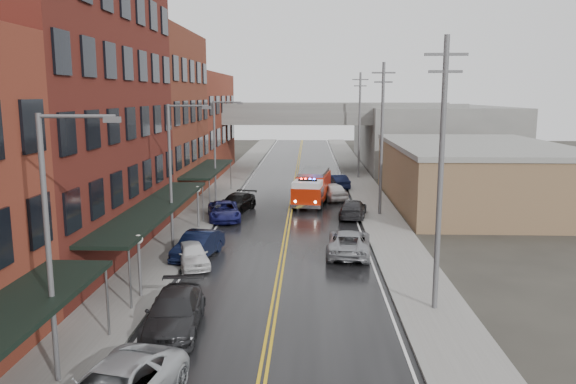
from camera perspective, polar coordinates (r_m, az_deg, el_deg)
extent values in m
cube|color=black|center=(40.27, -0.08, -3.84)|extent=(11.00, 160.00, 0.02)
cube|color=slate|center=(41.18, -10.31, -3.60)|extent=(3.00, 160.00, 0.15)
cube|color=slate|center=(40.63, 10.28, -3.78)|extent=(3.00, 160.00, 0.15)
cube|color=gray|center=(40.86, -8.04, -3.64)|extent=(0.30, 160.00, 0.15)
cube|color=gray|center=(40.43, 7.96, -3.78)|extent=(0.30, 160.00, 0.15)
cube|color=#521C15|center=(35.36, -22.90, 8.21)|extent=(9.00, 20.00, 18.00)
cube|color=maroon|center=(51.80, -14.59, 7.29)|extent=(9.00, 15.00, 15.00)
cube|color=brown|center=(68.80, -10.35, 6.76)|extent=(9.00, 20.00, 12.00)
cube|color=olive|center=(51.65, 18.42, 1.52)|extent=(14.00, 22.00, 5.00)
cube|color=slate|center=(80.97, 13.98, 5.66)|extent=(18.00, 30.00, 8.00)
cylinder|color=slate|center=(23.57, -17.87, -10.62)|extent=(0.10, 0.10, 3.00)
cube|color=black|center=(33.98, -13.31, -1.52)|extent=(2.60, 18.00, 0.18)
cylinder|color=slate|center=(26.06, -15.76, -8.52)|extent=(0.10, 0.10, 3.00)
cylinder|color=slate|center=(42.22, -8.64, -1.24)|extent=(0.10, 0.10, 3.00)
cube|color=black|center=(50.83, -8.09, 2.37)|extent=(2.60, 13.00, 0.18)
cylinder|color=slate|center=(44.93, -7.98, -0.55)|extent=(0.10, 0.10, 3.00)
cylinder|color=slate|center=(56.82, -5.83, 1.68)|extent=(0.10, 0.10, 3.00)
cylinder|color=#59595B|center=(27.55, -14.83, -7.69)|extent=(0.14, 0.14, 2.80)
sphere|color=silver|center=(27.15, -14.97, -4.66)|extent=(0.44, 0.44, 0.44)
cylinder|color=#59595B|center=(40.71, -9.13, -1.81)|extent=(0.14, 0.14, 2.80)
sphere|color=silver|center=(40.44, -9.18, 0.28)|extent=(0.44, 0.44, 0.44)
cylinder|color=#59595B|center=(19.68, -23.14, -5.84)|extent=(0.18, 0.18, 9.00)
cylinder|color=#59595B|center=(18.53, -20.69, 7.21)|extent=(2.40, 0.12, 0.12)
cube|color=#59595B|center=(18.14, -17.44, 7.03)|extent=(0.50, 0.22, 0.18)
cylinder|color=#59595B|center=(34.50, -11.85, 1.24)|extent=(0.18, 0.18, 9.00)
cylinder|color=#59595B|center=(33.86, -10.12, 8.61)|extent=(2.40, 0.12, 0.12)
cube|color=#59595B|center=(33.64, -8.27, 8.49)|extent=(0.50, 0.22, 0.18)
cylinder|color=#59595B|center=(50.05, -7.45, 4.00)|extent=(0.18, 0.18, 9.00)
cylinder|color=#59595B|center=(49.61, -6.18, 9.07)|extent=(2.40, 0.12, 0.12)
cube|color=#59595B|center=(49.46, -4.90, 8.97)|extent=(0.50, 0.22, 0.18)
cylinder|color=#59595B|center=(24.99, 15.23, 1.34)|extent=(0.24, 0.24, 12.00)
cube|color=#59595B|center=(24.79, 15.79, 13.31)|extent=(1.80, 0.12, 0.12)
cube|color=#59595B|center=(24.76, 15.71, 11.70)|extent=(1.40, 0.12, 0.12)
cylinder|color=#59595B|center=(44.59, 9.50, 5.17)|extent=(0.24, 0.24, 12.00)
cube|color=#59595B|center=(44.47, 9.69, 11.86)|extent=(1.80, 0.12, 0.12)
cube|color=#59595B|center=(44.45, 9.67, 10.96)|extent=(1.40, 0.12, 0.12)
cylinder|color=#59595B|center=(64.43, 7.26, 6.64)|extent=(0.24, 0.24, 12.00)
cube|color=#59595B|center=(64.35, 7.37, 11.27)|extent=(1.80, 0.12, 0.12)
cube|color=#59595B|center=(64.34, 7.35, 10.64)|extent=(1.40, 0.12, 0.12)
cube|color=slate|center=(71.16, 0.95, 7.62)|extent=(40.00, 10.00, 1.50)
cube|color=slate|center=(72.48, -7.82, 4.60)|extent=(1.60, 8.00, 6.00)
cube|color=slate|center=(72.01, 9.75, 4.52)|extent=(1.60, 8.00, 6.00)
cube|color=#A91E07|center=(50.60, 2.65, 0.73)|extent=(3.20, 5.68, 2.05)
cube|color=#A91E07|center=(46.93, 2.00, -0.36)|extent=(2.79, 2.87, 1.47)
cube|color=silver|center=(46.77, 2.01, 0.82)|extent=(2.64, 2.66, 0.49)
cube|color=black|center=(47.07, 2.04, 0.04)|extent=(2.67, 1.91, 0.78)
cube|color=slate|center=(50.43, 2.66, 2.04)|extent=(2.90, 5.26, 0.29)
cube|color=black|center=(46.72, 2.01, 1.21)|extent=(1.59, 0.50, 0.14)
sphere|color=#FF0C0C|center=(46.79, 1.36, 1.33)|extent=(0.20, 0.20, 0.20)
sphere|color=#1933FF|center=(46.63, 2.67, 1.29)|extent=(0.20, 0.20, 0.20)
cylinder|color=black|center=(47.14, 0.69, -1.21)|extent=(1.02, 0.48, 0.98)
cylinder|color=black|center=(46.83, 3.28, -1.30)|extent=(1.02, 0.48, 0.98)
cylinder|color=black|center=(50.46, 1.35, -0.48)|extent=(1.02, 0.48, 0.98)
cylinder|color=black|center=(50.16, 3.78, -0.56)|extent=(1.02, 0.48, 0.98)
cylinder|color=black|center=(52.83, 1.78, -0.01)|extent=(1.02, 0.48, 0.98)
cylinder|color=black|center=(52.56, 4.10, -0.08)|extent=(1.02, 0.48, 0.98)
imported|color=#232426|center=(23.93, -11.46, -11.88)|extent=(2.55, 5.46, 1.54)
imported|color=silver|center=(32.23, -9.69, -6.25)|extent=(2.86, 4.30, 1.36)
imported|color=black|center=(33.72, -9.14, -5.35)|extent=(2.61, 4.94, 1.55)
imported|color=navy|center=(43.48, -6.53, -1.93)|extent=(3.32, 5.45, 1.41)
imported|color=black|center=(46.41, -5.27, -1.11)|extent=(3.32, 5.48, 1.49)
imported|color=gray|center=(34.13, 6.20, -5.13)|extent=(3.01, 5.66, 1.51)
imported|color=#29292C|center=(44.32, 6.61, -1.71)|extent=(2.69, 5.09, 1.41)
imported|color=white|center=(51.67, 4.45, 0.10)|extent=(3.22, 5.08, 1.61)
imported|color=black|center=(57.94, 4.93, 1.09)|extent=(2.77, 4.72, 1.47)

